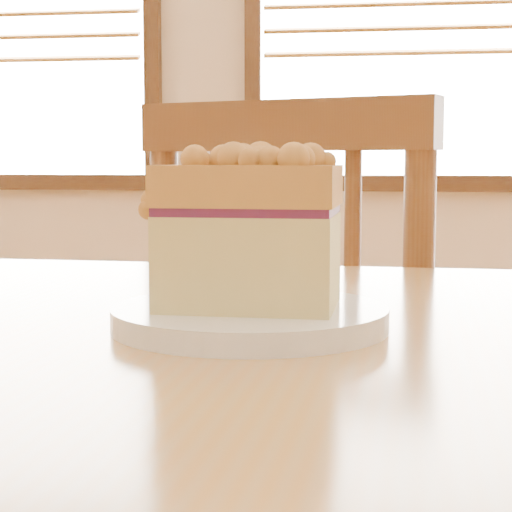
{
  "coord_description": "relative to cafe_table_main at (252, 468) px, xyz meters",
  "views": [
    {
      "loc": [
        0.14,
        -0.48,
        0.87
      ],
      "look_at": [
        0.05,
        0.16,
        0.8
      ],
      "focal_mm": 62.0,
      "sensor_mm": 36.0,
      "label": 1
    }
  ],
  "objects": [
    {
      "name": "plate",
      "position": [
        -0.0,
        0.02,
        0.1
      ],
      "size": [
        0.2,
        0.2,
        0.02
      ],
      "color": "white",
      "rests_on": "cafe_table_main"
    },
    {
      "name": "cafe_table_main",
      "position": [
        0.0,
        0.0,
        0.0
      ],
      "size": [
        1.26,
        0.86,
        0.75
      ],
      "rotation": [
        0.0,
        0.0,
        -0.03
      ],
      "color": "#9E753D",
      "rests_on": "ground"
    },
    {
      "name": "cake_slice",
      "position": [
        -0.0,
        0.02,
        0.17
      ],
      "size": [
        0.14,
        0.1,
        0.12
      ],
      "rotation": [
        0.0,
        0.0,
        -0.02
      ],
      "color": "#D1BE76",
      "rests_on": "plate"
    },
    {
      "name": "cafe_chair_main",
      "position": [
        0.01,
        0.64,
        -0.17
      ],
      "size": [
        0.55,
        0.55,
        0.95
      ],
      "rotation": [
        0.0,
        0.0,
        2.82
      ],
      "color": "#5A3518",
      "rests_on": "ground"
    }
  ]
}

